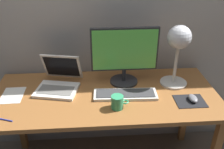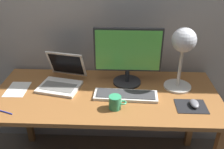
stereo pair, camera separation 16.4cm
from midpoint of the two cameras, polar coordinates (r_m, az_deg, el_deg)
The scene contains 11 objects.
back_wall at distance 1.93m, azimuth 1.70°, elevation 16.44°, with size 4.80×0.06×2.60m, color #A8A099.
desk at distance 1.82m, azimuth 1.23°, elevation -6.49°, with size 1.60×0.70×0.74m.
monitor at distance 1.80m, azimuth 6.26°, elevation 4.61°, with size 0.49×0.21×0.43m.
keyboard_main at distance 1.74m, azimuth 5.85°, elevation -4.81°, with size 0.45×0.16×0.03m.
laptop at distance 1.88m, azimuth -8.76°, elevation -0.38°, with size 0.35×0.37×0.23m.
desk_lamp at distance 1.79m, azimuth 18.55°, elevation 6.10°, with size 0.20×0.20×0.46m.
mousepad at distance 1.75m, azimuth 20.28°, elevation -6.93°, with size 0.20×0.16×0.00m, color black.
mouse at distance 1.75m, azimuth 20.95°, elevation -6.34°, with size 0.06×0.10×0.03m, color slate.
coffee_mug at distance 1.60m, azimuth 3.71°, elevation -6.49°, with size 0.12×0.08×0.09m.
paper_sheet_near_mouse at distance 1.92m, azimuth -18.60°, elevation -3.28°, with size 0.15×0.21×0.00m, color white.
pen at distance 1.70m, azimuth -21.12°, elevation -8.00°, with size 0.01×0.01×0.14m, color #2633A5.
Camera 2 is at (0.10, -1.49, 1.70)m, focal length 39.93 mm.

